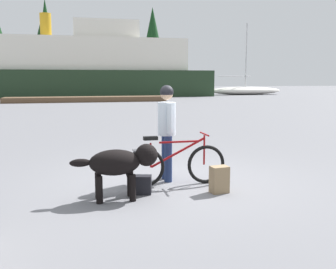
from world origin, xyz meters
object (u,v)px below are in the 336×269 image
object	(u,v)px
backpack	(219,179)
handbag_pannier	(141,185)
person_cyclist	(167,124)
dog	(121,163)
bicycle	(175,164)
sailboat_moored	(245,90)
ferry_boat	(81,69)

from	to	relation	value
backpack	handbag_pannier	bearing A→B (deg)	169.38
person_cyclist	handbag_pannier	xyz separation A→B (m)	(-0.59, -0.72, -0.89)
dog	handbag_pannier	world-z (taller)	dog
bicycle	person_cyclist	bearing A→B (deg)	99.82
bicycle	person_cyclist	size ratio (longest dim) A/B	1.03
handbag_pannier	sailboat_moored	world-z (taller)	sailboat_moored
ferry_boat	dog	bearing A→B (deg)	-90.16
dog	handbag_pannier	size ratio (longest dim) A/B	4.14
sailboat_moored	bicycle	bearing A→B (deg)	-116.56
handbag_pannier	sailboat_moored	size ratio (longest dim) A/B	0.04
person_cyclist	handbag_pannier	distance (m)	1.29
sailboat_moored	person_cyclist	bearing A→B (deg)	-116.88
person_cyclist	sailboat_moored	size ratio (longest dim) A/B	0.20
bicycle	person_cyclist	distance (m)	0.76
dog	ferry_boat	world-z (taller)	ferry_boat
handbag_pannier	backpack	bearing A→B (deg)	-10.62
dog	backpack	distance (m)	1.63
dog	ferry_boat	size ratio (longest dim) A/B	0.05
handbag_pannier	dog	bearing A→B (deg)	-149.07
person_cyclist	dog	world-z (taller)	person_cyclist
backpack	dog	bearing A→B (deg)	179.16
handbag_pannier	sailboat_moored	distance (m)	39.47
ferry_boat	sailboat_moored	distance (m)	18.43
backpack	handbag_pannier	size ratio (longest dim) A/B	1.36
backpack	handbag_pannier	world-z (taller)	backpack
bicycle	backpack	world-z (taller)	bicycle
dog	backpack	xyz separation A→B (m)	(1.59, -0.02, -0.35)
ferry_boat	sailboat_moored	bearing A→B (deg)	-0.65
dog	sailboat_moored	distance (m)	39.81
person_cyclist	dog	size ratio (longest dim) A/B	1.30
dog	backpack	world-z (taller)	dog
ferry_boat	sailboat_moored	xyz separation A→B (m)	(18.27, -0.21, -2.38)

